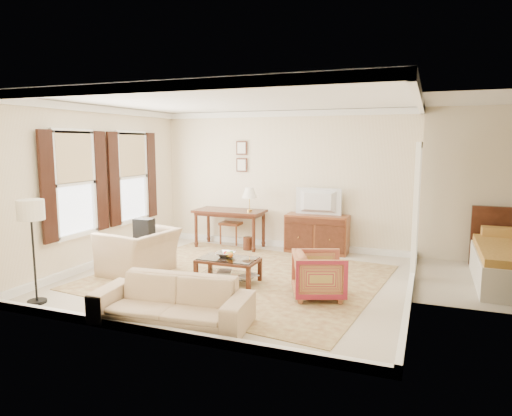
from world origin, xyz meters
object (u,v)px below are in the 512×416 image
Objects in this scene: sofa at (172,294)px; striped_armchair at (319,273)px; club_armchair at (139,244)px; tv at (318,193)px; coffee_table at (228,264)px; sideboard at (317,234)px; writing_desk at (230,215)px.

striped_armchair is at bearing 41.87° from sofa.
club_armchair is at bearing 66.98° from striped_armchair.
tv reaches higher than coffee_table.
tv reaches higher than sofa.
sofa is (0.04, -1.77, 0.08)m from coffee_table.
tv reaches higher than club_armchair.
sideboard is at bearing -6.82° from striped_armchair.
sideboard is 3.59m from club_armchair.
tv is at bearing -90.00° from sideboard.
writing_desk is 1.90m from sideboard.
club_armchair is (-0.65, -2.37, -0.19)m from writing_desk.
club_armchair is at bearing 45.47° from tv.
striped_armchair is (0.67, -2.67, -0.86)m from tv.
striped_armchair is at bearing -44.59° from writing_desk.
striped_armchair is 2.18m from sofa.
sofa is (1.05, -4.09, -0.32)m from writing_desk.
club_armchair is 2.41m from sofa.
writing_desk is 2.47m from club_armchair.
coffee_table is 1.67m from club_armchair.
tv is 2.79m from coffee_table.
sideboard is 2.78m from striped_armchair.
club_armchair is at bearing -134.31° from sideboard.
writing_desk is 1.27× the size of club_armchair.
tv is 1.20× the size of striped_armchair.
sofa is (1.69, -1.71, -0.12)m from club_armchair.
writing_desk is 3.57m from striped_armchair.
coffee_table is at bearing 62.40° from striped_armchair.
coffee_table is at bearing -66.43° from writing_desk.
sofa is at bearing -88.85° from coffee_table.
writing_desk is at bearing 99.33° from sofa.
writing_desk is at bearing -173.98° from sideboard.
writing_desk reaches higher than striped_armchair.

